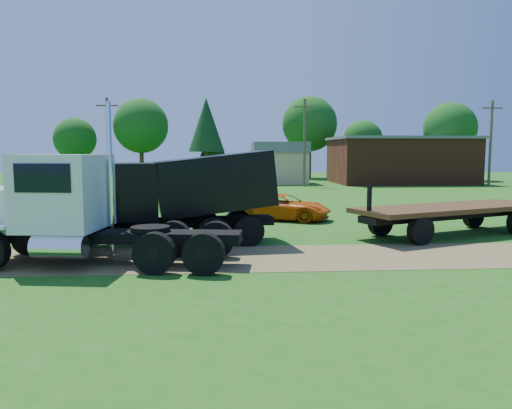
{
  "coord_description": "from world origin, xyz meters",
  "views": [
    {
      "loc": [
        -2.64,
        -16.52,
        3.55
      ],
      "look_at": [
        -1.34,
        2.05,
        1.6
      ],
      "focal_mm": 35.0,
      "sensor_mm": 36.0,
      "label": 1
    }
  ],
  "objects": [
    {
      "name": "flatbed_trailer",
      "position": [
        7.15,
        4.04,
        0.98
      ],
      "size": [
        9.28,
        5.8,
        2.29
      ],
      "rotation": [
        0.0,
        0.0,
        0.38
      ],
      "color": "#361E11",
      "rests_on": "ground"
    },
    {
      "name": "spectator_b",
      "position": [
        -3.41,
        5.63,
        0.85
      ],
      "size": [
        0.99,
        0.89,
        1.69
      ],
      "primitive_type": "imported",
      "rotation": [
        0.0,
        0.0,
        3.49
      ],
      "color": "#999999",
      "rests_on": "ground"
    },
    {
      "name": "white_semi_tractor",
      "position": [
        -7.52,
        -0.44,
        1.77
      ],
      "size": [
        8.74,
        3.91,
        5.17
      ],
      "rotation": [
        0.0,
        0.0,
        -0.14
      ],
      "color": "black",
      "rests_on": "ground"
    },
    {
      "name": "black_dump_truck",
      "position": [
        -4.41,
        2.82,
        2.0
      ],
      "size": [
        8.56,
        3.75,
        3.63
      ],
      "rotation": [
        0.0,
        0.0,
        0.16
      ],
      "color": "black",
      "rests_on": "ground"
    },
    {
      "name": "utility_poles",
      "position": [
        6.0,
        35.0,
        4.71
      ],
      "size": [
        42.2,
        0.28,
        9.0
      ],
      "color": "#493629",
      "rests_on": "ground"
    },
    {
      "name": "tan_shed",
      "position": [
        4.0,
        40.0,
        2.42
      ],
      "size": [
        6.2,
        5.4,
        4.7
      ],
      "color": "tan",
      "rests_on": "ground"
    },
    {
      "name": "ground",
      "position": [
        0.0,
        0.0,
        0.0
      ],
      "size": [
        140.0,
        140.0,
        0.0
      ],
      "primitive_type": "plane",
      "color": "#1E5A13",
      "rests_on": "ground"
    },
    {
      "name": "brick_building",
      "position": [
        18.0,
        40.0,
        2.66
      ],
      "size": [
        15.4,
        10.4,
        5.3
      ],
      "color": "brown",
      "rests_on": "ground"
    },
    {
      "name": "orange_pickup",
      "position": [
        0.66,
        9.42,
        0.68
      ],
      "size": [
        5.38,
        4.05,
        1.36
      ],
      "primitive_type": "imported",
      "rotation": [
        0.0,
        0.0,
        1.15
      ],
      "color": "#D85C0A",
      "rests_on": "ground"
    },
    {
      "name": "dirt_track",
      "position": [
        0.0,
        0.0,
        0.01
      ],
      "size": [
        120.0,
        4.2,
        0.01
      ],
      "primitive_type": "cube",
      "color": "brown",
      "rests_on": "ground"
    },
    {
      "name": "tree_row",
      "position": [
        3.62,
        49.33,
        6.6
      ],
      "size": [
        54.04,
        12.78,
        11.17
      ],
      "color": "#322314",
      "rests_on": "ground"
    }
  ]
}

